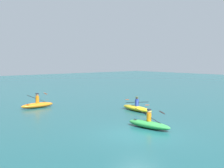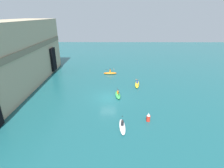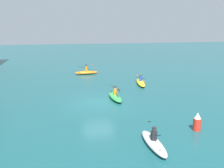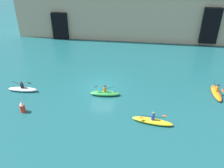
{
  "view_description": "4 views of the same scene",
  "coord_description": "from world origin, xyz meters",
  "px_view_note": "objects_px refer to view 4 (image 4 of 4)",
  "views": [
    {
      "loc": [
        -11.86,
        11.98,
        4.16
      ],
      "look_at": [
        3.5,
        -1.17,
        2.47
      ],
      "focal_mm": 50.0,
      "sensor_mm": 36.0,
      "label": 1
    },
    {
      "loc": [
        -25.28,
        -0.79,
        12.51
      ],
      "look_at": [
        3.02,
        -0.58,
        1.15
      ],
      "focal_mm": 28.0,
      "sensor_mm": 36.0,
      "label": 2
    },
    {
      "loc": [
        -19.55,
        2.57,
        6.4
      ],
      "look_at": [
        2.06,
        -1.57,
        1.0
      ],
      "focal_mm": 40.0,
      "sensor_mm": 36.0,
      "label": 3
    },
    {
      "loc": [
        3.89,
        -22.41,
        14.49
      ],
      "look_at": [
        1.16,
        -0.46,
        0.7
      ],
      "focal_mm": 40.0,
      "sensor_mm": 36.0,
      "label": 4
    }
  ],
  "objects_px": {
    "kayak_green": "(105,93)",
    "kayak_yellow": "(152,121)",
    "kayak_white": "(23,89)",
    "marker_buoy": "(22,107)",
    "kayak_orange": "(216,93)"
  },
  "relations": [
    {
      "from": "kayak_green",
      "to": "kayak_yellow",
      "type": "relative_size",
      "value": 0.85
    },
    {
      "from": "kayak_yellow",
      "to": "kayak_orange",
      "type": "xyz_separation_m",
      "value": [
        6.55,
        5.22,
        0.03
      ]
    },
    {
      "from": "kayak_yellow",
      "to": "kayak_white",
      "type": "xyz_separation_m",
      "value": [
        -13.43,
        3.45,
        0.02
      ]
    },
    {
      "from": "kayak_orange",
      "to": "marker_buoy",
      "type": "xyz_separation_m",
      "value": [
        -18.48,
        -5.1,
        0.28
      ]
    },
    {
      "from": "kayak_green",
      "to": "marker_buoy",
      "type": "bearing_deg",
      "value": -157.44
    },
    {
      "from": "kayak_yellow",
      "to": "kayak_orange",
      "type": "height_order",
      "value": "kayak_orange"
    },
    {
      "from": "kayak_green",
      "to": "marker_buoy",
      "type": "distance_m",
      "value": 8.05
    },
    {
      "from": "kayak_orange",
      "to": "marker_buoy",
      "type": "height_order",
      "value": "kayak_orange"
    },
    {
      "from": "kayak_yellow",
      "to": "kayak_green",
      "type": "bearing_deg",
      "value": -29.56
    },
    {
      "from": "kayak_white",
      "to": "kayak_green",
      "type": "bearing_deg",
      "value": -179.85
    },
    {
      "from": "kayak_white",
      "to": "kayak_yellow",
      "type": "bearing_deg",
      "value": 163.69
    },
    {
      "from": "kayak_yellow",
      "to": "kayak_orange",
      "type": "distance_m",
      "value": 8.38
    },
    {
      "from": "kayak_white",
      "to": "marker_buoy",
      "type": "relative_size",
      "value": 2.71
    },
    {
      "from": "kayak_green",
      "to": "kayak_white",
      "type": "bearing_deg",
      "value": 177.8
    },
    {
      "from": "kayak_yellow",
      "to": "kayak_white",
      "type": "relative_size",
      "value": 1.18
    }
  ]
}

